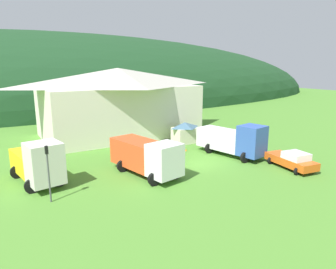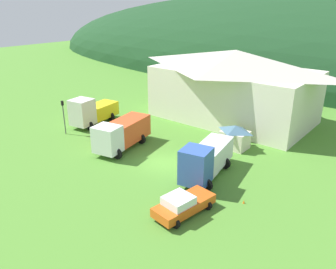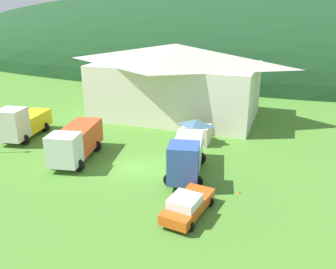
% 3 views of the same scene
% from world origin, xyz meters
% --- Properties ---
extents(ground_plane, '(200.00, 200.00, 0.00)m').
position_xyz_m(ground_plane, '(0.00, 0.00, 0.00)').
color(ground_plane, '#4C842D').
extents(forested_hill_backdrop, '(179.15, 60.00, 35.09)m').
position_xyz_m(forested_hill_backdrop, '(0.00, 59.74, 0.00)').
color(forested_hill_backdrop, '#193D1E').
rests_on(forested_hill_backdrop, ground).
extents(depot_building, '(21.32, 12.63, 9.10)m').
position_xyz_m(depot_building, '(-1.34, 16.28, 4.69)').
color(depot_building, silver).
rests_on(depot_building, ground).
extents(play_shed_cream, '(2.97, 2.33, 2.58)m').
position_xyz_m(play_shed_cream, '(3.78, 7.77, 1.33)').
color(play_shed_cream, beige).
rests_on(play_shed_cream, ground).
extents(flatbed_truck_yellow, '(3.84, 7.12, 3.73)m').
position_xyz_m(flatbed_truck_yellow, '(-13.92, 2.76, 1.80)').
color(flatbed_truck_yellow, silver).
rests_on(flatbed_truck_yellow, ground).
extents(heavy_rig_white, '(4.15, 7.68, 3.26)m').
position_xyz_m(heavy_rig_white, '(-5.52, 0.02, 1.78)').
color(heavy_rig_white, white).
rests_on(heavy_rig_white, ground).
extents(box_truck_blue, '(3.96, 7.86, 3.59)m').
position_xyz_m(box_truck_blue, '(4.93, 0.37, 1.78)').
color(box_truck_blue, '#3356AD').
rests_on(box_truck_blue, ground).
extents(service_pickup_orange, '(2.88, 5.17, 1.66)m').
position_xyz_m(service_pickup_orange, '(6.81, -5.49, 0.83)').
color(service_pickup_orange, '#DA5618').
rests_on(service_pickup_orange, ground).
extents(traffic_light_west, '(0.20, 0.32, 4.09)m').
position_xyz_m(traffic_light_west, '(-13.83, -1.32, 2.51)').
color(traffic_light_west, '#4C4C51').
rests_on(traffic_light_west, ground).
extents(traffic_cone_near_pickup, '(0.36, 0.36, 0.57)m').
position_xyz_m(traffic_cone_near_pickup, '(9.67, -1.32, 0.00)').
color(traffic_cone_near_pickup, orange).
rests_on(traffic_cone_near_pickup, ground).
extents(traffic_cone_mid_row, '(0.36, 0.36, 0.61)m').
position_xyz_m(traffic_cone_mid_row, '(1.73, 4.49, 0.00)').
color(traffic_cone_mid_row, orange).
rests_on(traffic_cone_mid_row, ground).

